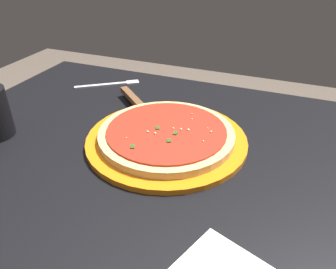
% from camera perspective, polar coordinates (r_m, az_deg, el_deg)
% --- Properties ---
extents(restaurant_table, '(1.05, 0.75, 0.78)m').
position_cam_1_polar(restaurant_table, '(0.79, -0.94, -11.62)').
color(restaurant_table, black).
rests_on(restaurant_table, ground_plane).
extents(serving_plate, '(0.34, 0.34, 0.01)m').
position_cam_1_polar(serving_plate, '(0.71, 0.00, -0.97)').
color(serving_plate, orange).
rests_on(serving_plate, restaurant_table).
extents(pizza, '(0.29, 0.29, 0.02)m').
position_cam_1_polar(pizza, '(0.70, -0.00, 0.10)').
color(pizza, '#DBB26B').
rests_on(pizza, serving_plate).
extents(pizza_server, '(0.19, 0.18, 0.01)m').
position_cam_1_polar(pizza_server, '(0.83, -5.06, 5.03)').
color(pizza_server, silver).
rests_on(pizza_server, serving_plate).
extents(fork, '(0.16, 0.12, 0.00)m').
position_cam_1_polar(fork, '(1.00, -9.66, 8.44)').
color(fork, silver).
rests_on(fork, restaurant_table).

